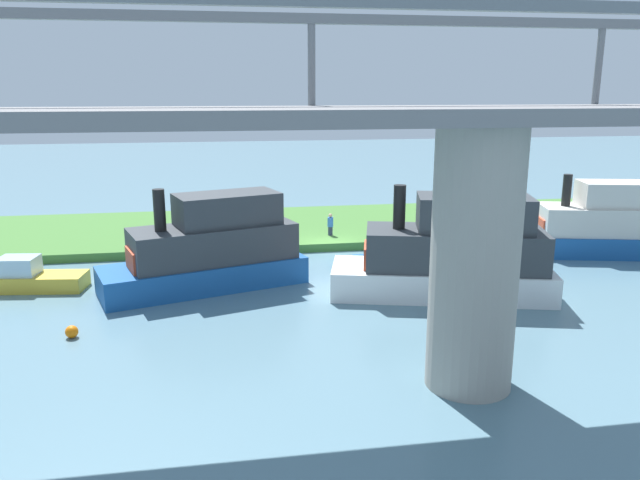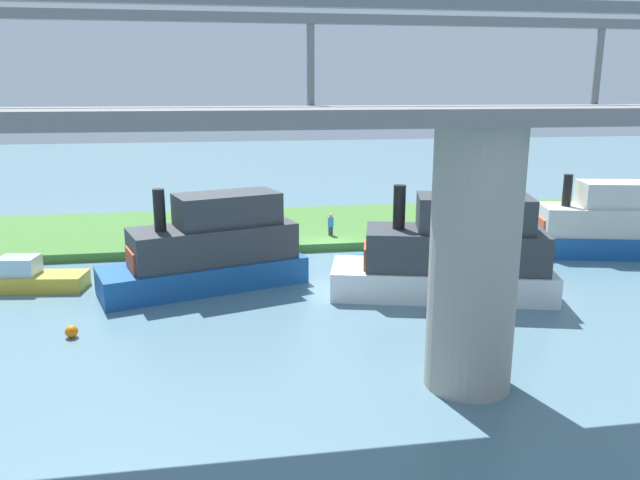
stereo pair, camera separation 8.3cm
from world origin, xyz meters
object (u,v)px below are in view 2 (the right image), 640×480
at_px(houseboat_blue, 30,278).
at_px(marker_buoy, 71,331).
at_px(motorboat_white, 450,256).
at_px(person_on_bank, 331,224).
at_px(pontoon_yellow, 397,260).
at_px(skiff_small, 210,250).
at_px(motorboat_red, 602,225).
at_px(mooring_post, 463,229).
at_px(bridge_pylon, 474,261).

xyz_separation_m(houseboat_blue, marker_buoy, (-3.27, 6.67, -0.33)).
height_order(houseboat_blue, motorboat_white, motorboat_white).
height_order(person_on_bank, motorboat_white, motorboat_white).
distance_m(pontoon_yellow, motorboat_white, 4.67).
bearing_deg(skiff_small, pontoon_yellow, -173.63).
xyz_separation_m(person_on_bank, marker_buoy, (12.82, 13.43, -0.95)).
bearing_deg(motorboat_white, person_on_bank, -71.48).
bearing_deg(skiff_small, motorboat_red, -173.84).
distance_m(mooring_post, skiff_small, 17.03).
xyz_separation_m(bridge_pylon, motorboat_white, (-2.68, -8.80, -2.32)).
bearing_deg(motorboat_white, motorboat_red, -153.92).
bearing_deg(pontoon_yellow, person_on_bank, -70.07).
bearing_deg(pontoon_yellow, marker_buoy, 24.04).
height_order(person_on_bank, pontoon_yellow, person_on_bank).
bearing_deg(person_on_bank, marker_buoy, 46.32).
relative_size(bridge_pylon, marker_buoy, 17.04).
height_order(motorboat_red, motorboat_white, motorboat_white).
bearing_deg(skiff_small, motorboat_white, 163.94).
height_order(motorboat_red, houseboat_blue, motorboat_red).
bearing_deg(marker_buoy, person_on_bank, -133.68).
distance_m(pontoon_yellow, houseboat_blue, 18.50).
bearing_deg(person_on_bank, bridge_pylon, 92.85).
xyz_separation_m(bridge_pylon, motorboat_red, (-14.18, -14.43, -2.51)).
relative_size(skiff_small, houseboat_blue, 2.04).
relative_size(bridge_pylon, mooring_post, 11.51).
height_order(skiff_small, marker_buoy, skiff_small).
distance_m(person_on_bank, marker_buoy, 18.59).
bearing_deg(marker_buoy, motorboat_red, -163.80).
xyz_separation_m(person_on_bank, skiff_small, (7.43, 7.73, 0.66)).
relative_size(skiff_small, marker_buoy, 20.74).
bearing_deg(person_on_bank, houseboat_blue, 22.77).
bearing_deg(motorboat_red, pontoon_yellow, 6.00).
bearing_deg(motorboat_red, bridge_pylon, 45.49).
height_order(mooring_post, houseboat_blue, houseboat_blue).
distance_m(person_on_bank, skiff_small, 10.74).
bearing_deg(skiff_small, houseboat_blue, -6.42).
relative_size(bridge_pylon, motorboat_red, 0.88).
height_order(bridge_pylon, houseboat_blue, bridge_pylon).
bearing_deg(bridge_pylon, motorboat_white, -106.93).
bearing_deg(motorboat_red, motorboat_white, 26.08).
relative_size(skiff_small, motorboat_red, 1.07).
relative_size(bridge_pylon, person_on_bank, 6.13).
relative_size(houseboat_blue, marker_buoy, 10.16).
height_order(houseboat_blue, marker_buoy, houseboat_blue).
bearing_deg(pontoon_yellow, houseboat_blue, 0.38).
xyz_separation_m(person_on_bank, motorboat_white, (-3.66, 10.92, 0.74)).
relative_size(motorboat_white, marker_buoy, 21.53).
bearing_deg(pontoon_yellow, skiff_small, 6.37).
distance_m(bridge_pylon, motorboat_red, 20.39).
relative_size(mooring_post, marker_buoy, 1.48).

